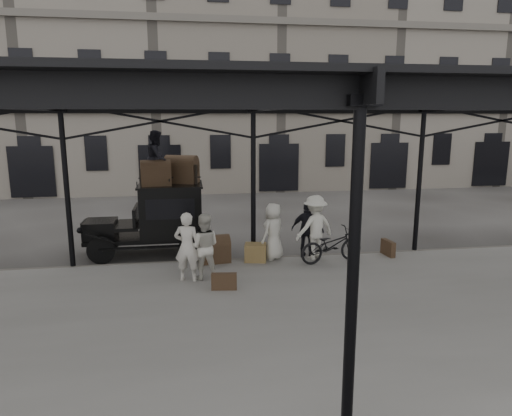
% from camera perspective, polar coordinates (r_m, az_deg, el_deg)
% --- Properties ---
extents(ground, '(120.00, 120.00, 0.00)m').
position_cam_1_polar(ground, '(11.50, 1.16, -9.91)').
color(ground, '#383533').
rests_on(ground, ground).
extents(platform, '(28.00, 8.00, 0.15)m').
position_cam_1_polar(platform, '(9.67, 3.26, -13.76)').
color(platform, slate).
rests_on(platform, ground).
extents(canopy, '(22.50, 9.00, 4.74)m').
position_cam_1_polar(canopy, '(9.03, 3.22, 14.01)').
color(canopy, black).
rests_on(canopy, ground).
extents(building_frontage, '(64.00, 8.00, 14.00)m').
position_cam_1_polar(building_frontage, '(28.75, -5.26, 17.02)').
color(building_frontage, slate).
rests_on(building_frontage, ground).
extents(taxi, '(3.65, 1.55, 2.18)m').
position_cam_1_polar(taxi, '(14.16, -11.82, -0.97)').
color(taxi, black).
rests_on(taxi, ground).
extents(porter_left, '(0.72, 0.56, 1.74)m').
position_cam_1_polar(porter_left, '(11.41, -8.61, -4.81)').
color(porter_left, beige).
rests_on(porter_left, platform).
extents(porter_midleft, '(0.89, 0.73, 1.66)m').
position_cam_1_polar(porter_midleft, '(11.51, -6.55, -4.81)').
color(porter_midleft, beige).
rests_on(porter_midleft, platform).
extents(porter_centre, '(0.94, 0.92, 1.63)m').
position_cam_1_polar(porter_centre, '(12.99, 2.17, -2.94)').
color(porter_centre, beige).
rests_on(porter_centre, platform).
extents(porter_official, '(1.03, 0.82, 1.63)m').
position_cam_1_polar(porter_official, '(13.21, 6.46, -2.75)').
color(porter_official, black).
rests_on(porter_official, platform).
extents(porter_right, '(1.35, 1.04, 1.84)m').
position_cam_1_polar(porter_right, '(13.14, 7.37, -2.38)').
color(porter_right, silver).
rests_on(porter_right, platform).
extents(bicycle, '(1.97, 1.02, 0.99)m').
position_cam_1_polar(bicycle, '(12.96, 9.43, -4.60)').
color(bicycle, black).
rests_on(bicycle, platform).
extents(porter_roof, '(0.74, 0.88, 1.60)m').
position_cam_1_polar(porter_roof, '(13.80, -12.27, 6.16)').
color(porter_roof, black).
rests_on(porter_roof, taxi).
extents(steamer_trunk_roof_near, '(0.92, 0.63, 0.63)m').
position_cam_1_polar(steamer_trunk_roof_near, '(13.70, -12.43, 4.08)').
color(steamer_trunk_roof_near, '#40331E').
rests_on(steamer_trunk_roof_near, taxi).
extents(steamer_trunk_roof_far, '(1.10, 0.89, 0.70)m').
position_cam_1_polar(steamer_trunk_roof_far, '(14.12, -9.28, 4.55)').
color(steamer_trunk_roof_far, '#40331E').
rests_on(steamer_trunk_roof_far, taxi).
extents(steamer_trunk_platform, '(0.94, 0.64, 0.64)m').
position_cam_1_polar(steamer_trunk_platform, '(12.91, -5.27, -5.34)').
color(steamer_trunk_platform, '#40331E').
rests_on(steamer_trunk_platform, platform).
extents(wicker_hamper, '(0.68, 0.56, 0.50)m').
position_cam_1_polar(wicker_hamper, '(12.94, -0.06, -5.58)').
color(wicker_hamper, olive).
rests_on(wicker_hamper, platform).
extents(suitcase_upright, '(0.22, 0.61, 0.45)m').
position_cam_1_polar(suitcase_upright, '(14.01, 16.17, -4.81)').
color(suitcase_upright, '#40331E').
rests_on(suitcase_upright, platform).
extents(suitcase_flat, '(0.61, 0.22, 0.40)m').
position_cam_1_polar(suitcase_flat, '(10.93, -4.01, -9.15)').
color(suitcase_flat, '#40331E').
rests_on(suitcase_flat, platform).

